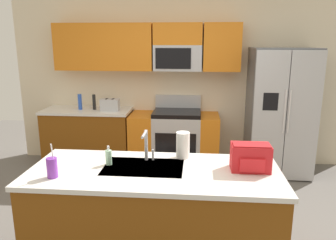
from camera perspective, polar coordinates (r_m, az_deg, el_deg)
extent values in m
plane|color=#66605B|center=(3.70, -0.75, -18.29)|extent=(9.00, 9.00, 0.00)
cube|color=beige|center=(5.32, 1.55, 6.57)|extent=(5.20, 0.10, 2.60)
cube|color=orange|center=(5.38, -15.09, 12.07)|extent=(0.70, 0.32, 0.70)
cube|color=orange|center=(5.18, -7.10, 12.38)|extent=(0.79, 0.32, 0.70)
cube|color=orange|center=(5.08, 9.27, 12.28)|extent=(0.55, 0.32, 0.70)
cube|color=#B7BABF|center=(5.08, 1.71, 10.64)|extent=(0.72, 0.32, 0.38)
cube|color=black|center=(4.92, 0.89, 10.55)|extent=(0.52, 0.01, 0.30)
cube|color=orange|center=(5.07, 1.74, 14.60)|extent=(0.72, 0.32, 0.32)
cube|color=brown|center=(5.43, -13.49, -3.06)|extent=(1.33, 0.60, 0.86)
cube|color=silver|center=(5.32, -13.76, 1.59)|extent=(1.36, 0.63, 0.04)
cube|color=#B7BABF|center=(5.17, 1.52, -3.65)|extent=(0.72, 0.60, 0.84)
cube|color=black|center=(4.87, 1.30, -4.37)|extent=(0.60, 0.01, 0.36)
cube|color=black|center=(5.05, 1.55, 1.23)|extent=(0.72, 0.60, 0.06)
cube|color=#B7BABF|center=(5.29, 1.74, 3.24)|extent=(0.72, 0.06, 0.20)
cube|color=orange|center=(5.23, -4.41, -3.48)|extent=(0.36, 0.60, 0.84)
cube|color=orange|center=(5.16, 7.08, -3.77)|extent=(0.28, 0.60, 0.84)
cube|color=#4C4F54|center=(5.13, 18.65, 1.32)|extent=(0.90, 0.70, 1.85)
cube|color=#B7BABF|center=(4.73, 17.02, 0.43)|extent=(0.44, 0.04, 1.81)
cube|color=#B7BABF|center=(4.84, 22.23, 0.31)|extent=(0.44, 0.04, 1.81)
cylinder|color=silver|center=(4.72, 19.48, 1.39)|extent=(0.02, 0.02, 0.60)
cylinder|color=silver|center=(4.74, 20.19, 1.37)|extent=(0.02, 0.02, 0.60)
cube|color=black|center=(4.66, 17.26, 3.03)|extent=(0.20, 0.00, 0.24)
cube|color=brown|center=(3.02, -2.29, -16.78)|extent=(2.07, 0.84, 0.86)
cube|color=silver|center=(2.82, -2.38, -8.88)|extent=(2.11, 0.88, 0.04)
cube|color=#B7BABF|center=(2.88, -4.25, -8.32)|extent=(0.68, 0.44, 0.03)
cube|color=#B7BABF|center=(5.14, -9.96, 2.62)|extent=(0.28, 0.16, 0.18)
cube|color=black|center=(5.14, -10.54, 3.58)|extent=(0.03, 0.11, 0.01)
cube|color=black|center=(5.11, -9.46, 3.58)|extent=(0.03, 0.11, 0.01)
cylinder|color=black|center=(5.26, -12.61, 3.03)|extent=(0.05, 0.05, 0.23)
cylinder|color=blue|center=(5.31, -14.93, 3.04)|extent=(0.06, 0.06, 0.24)
cylinder|color=#B7BABF|center=(2.98, -3.78, -4.34)|extent=(0.03, 0.03, 0.28)
cylinder|color=#B7BABF|center=(2.85, -4.13, -2.47)|extent=(0.02, 0.20, 0.02)
cylinder|color=#B7BABF|center=(3.00, -2.62, -6.01)|extent=(0.02, 0.02, 0.10)
cylinder|color=purple|center=(2.78, -19.34, -7.77)|extent=(0.08, 0.08, 0.16)
cylinder|color=white|center=(2.73, -19.33, -5.24)|extent=(0.01, 0.03, 0.14)
cylinder|color=#A5D8B2|center=(2.94, -10.19, -6.38)|extent=(0.06, 0.06, 0.13)
cylinder|color=white|center=(2.91, -10.26, -4.81)|extent=(0.02, 0.02, 0.04)
cylinder|color=white|center=(3.05, 2.58, -4.32)|extent=(0.12, 0.12, 0.24)
cube|color=red|center=(2.85, 14.00, -6.25)|extent=(0.32, 0.20, 0.22)
cube|color=#AD1A1E|center=(2.80, 14.19, -4.36)|extent=(0.30, 0.14, 0.03)
cube|color=red|center=(2.76, 14.29, -7.57)|extent=(0.20, 0.03, 0.11)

